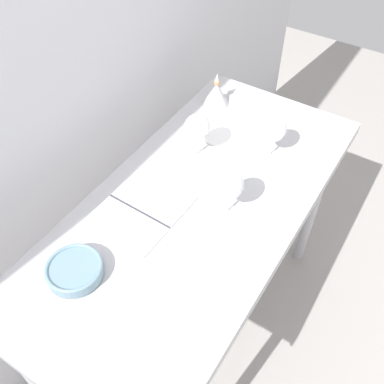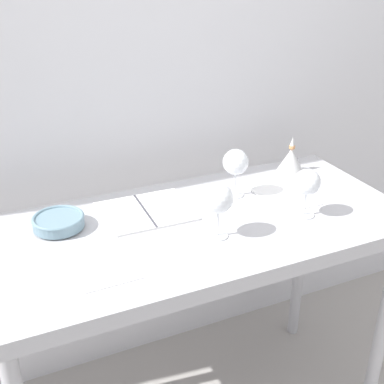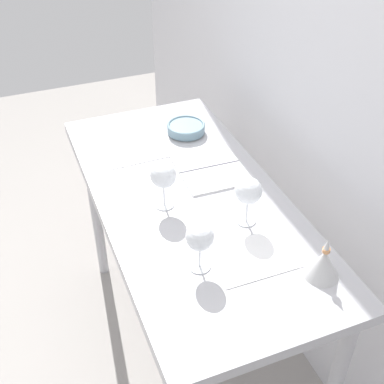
# 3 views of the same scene
# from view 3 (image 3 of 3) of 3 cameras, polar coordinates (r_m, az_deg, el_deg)

# --- Properties ---
(ground_plane) EXTENTS (6.00, 6.00, 0.00)m
(ground_plane) POSITION_cam_3_polar(r_m,az_deg,el_deg) (2.50, -0.05, -16.99)
(ground_plane) COLOR #9B9691
(back_wall) EXTENTS (3.80, 0.04, 2.60)m
(back_wall) POSITION_cam_3_polar(r_m,az_deg,el_deg) (1.85, 14.57, 12.94)
(back_wall) COLOR silver
(back_wall) RESTS_ON ground_plane
(steel_counter) EXTENTS (1.40, 0.65, 0.90)m
(steel_counter) POSITION_cam_3_polar(r_m,az_deg,el_deg) (1.91, -0.23, -2.97)
(steel_counter) COLOR #B1B1B6
(steel_counter) RESTS_ON ground_plane
(wine_glass_near_right) EXTENTS (0.09, 0.09, 0.17)m
(wine_glass_near_right) POSITION_cam_3_polar(r_m,az_deg,el_deg) (1.50, 0.89, -5.20)
(wine_glass_near_right) COLOR white
(wine_glass_near_right) RESTS_ON steel_counter
(wine_glass_far_right) EXTENTS (0.09, 0.09, 0.18)m
(wine_glass_far_right) POSITION_cam_3_polar(r_m,az_deg,el_deg) (1.66, 6.32, -0.01)
(wine_glass_far_right) COLOR white
(wine_glass_far_right) RESTS_ON steel_counter
(wine_glass_near_center) EXTENTS (0.09, 0.09, 0.18)m
(wine_glass_near_center) POSITION_cam_3_polar(r_m,az_deg,el_deg) (1.73, -3.23, 1.80)
(wine_glass_near_center) COLOR white
(wine_glass_near_center) RESTS_ON steel_counter
(open_notebook) EXTENTS (0.31, 0.25, 0.01)m
(open_notebook) POSITION_cam_3_polar(r_m,az_deg,el_deg) (1.98, 1.98, 2.75)
(open_notebook) COLOR white
(open_notebook) RESTS_ON steel_counter
(tasting_sheet_upper) EXTENTS (0.17, 0.28, 0.00)m
(tasting_sheet_upper) POSITION_cam_3_polar(r_m,az_deg,el_deg) (2.09, -5.90, 4.54)
(tasting_sheet_upper) COLOR white
(tasting_sheet_upper) RESTS_ON steel_counter
(tasting_sheet_lower) EXTENTS (0.19, 0.26, 0.00)m
(tasting_sheet_lower) POSITION_cam_3_polar(r_m,az_deg,el_deg) (1.61, 6.78, -7.27)
(tasting_sheet_lower) COLOR white
(tasting_sheet_lower) RESTS_ON steel_counter
(tasting_bowl) EXTENTS (0.16, 0.16, 0.04)m
(tasting_bowl) POSITION_cam_3_polar(r_m,az_deg,el_deg) (2.20, -0.67, 7.18)
(tasting_bowl) COLOR beige
(tasting_bowl) RESTS_ON steel_counter
(decanter_funnel) EXTENTS (0.11, 0.11, 0.14)m
(decanter_funnel) POSITION_cam_3_polar(r_m,az_deg,el_deg) (1.57, 14.47, -7.73)
(decanter_funnel) COLOR #BCBCBC
(decanter_funnel) RESTS_ON steel_counter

